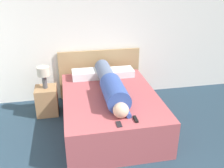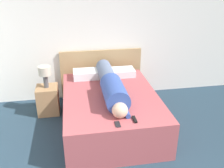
% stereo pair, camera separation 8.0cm
% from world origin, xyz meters
% --- Properties ---
extents(wall_back, '(6.30, 0.06, 2.60)m').
position_xyz_m(wall_back, '(0.00, 3.42, 1.30)').
color(wall_back, white).
rests_on(wall_back, ground_plane).
extents(bed, '(1.47, 1.97, 0.58)m').
position_xyz_m(bed, '(0.23, 2.22, 0.29)').
color(bed, '#A84C51').
rests_on(bed, ground_plane).
extents(headboard, '(1.59, 0.04, 0.97)m').
position_xyz_m(headboard, '(0.23, 3.35, 0.49)').
color(headboard, tan).
rests_on(headboard, ground_plane).
extents(nightstand, '(0.37, 0.37, 0.51)m').
position_xyz_m(nightstand, '(-0.80, 2.84, 0.25)').
color(nightstand, '#A37A51').
rests_on(nightstand, ground_plane).
extents(table_lamp, '(0.21, 0.21, 0.39)m').
position_xyz_m(table_lamp, '(-0.80, 2.84, 0.78)').
color(table_lamp, '#4C4C51').
rests_on(table_lamp, nightstand).
extents(person_lying, '(0.34, 1.71, 0.34)m').
position_xyz_m(person_lying, '(0.25, 2.24, 0.73)').
color(person_lying, '#DBB293').
rests_on(person_lying, bed).
extents(pillow_near_headboard, '(0.53, 0.32, 0.14)m').
position_xyz_m(pillow_near_headboard, '(-0.06, 2.97, 0.65)').
color(pillow_near_headboard, white).
rests_on(pillow_near_headboard, bed).
extents(pillow_second, '(0.50, 0.32, 0.12)m').
position_xyz_m(pillow_second, '(0.55, 2.97, 0.64)').
color(pillow_second, white).
rests_on(pillow_second, bed).
extents(tv_remote, '(0.04, 0.15, 0.02)m').
position_xyz_m(tv_remote, '(0.42, 1.44, 0.59)').
color(tv_remote, black).
rests_on(tv_remote, bed).
extents(cell_phone, '(0.06, 0.13, 0.01)m').
position_xyz_m(cell_phone, '(0.19, 1.38, 0.59)').
color(cell_phone, black).
rests_on(cell_phone, bed).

